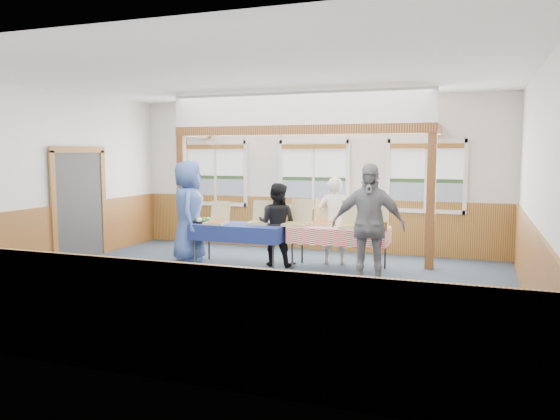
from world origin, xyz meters
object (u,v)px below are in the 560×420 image
(woman_white, at_px, (334,221))
(person_grey, at_px, (368,225))
(woman_black, at_px, (277,224))
(man_blue, at_px, (189,211))
(table_right, at_px, (339,230))
(table_left, at_px, (239,227))

(woman_white, relative_size, person_grey, 0.85)
(woman_black, height_order, person_grey, person_grey)
(man_blue, bearing_deg, person_grey, -126.93)
(table_right, relative_size, man_blue, 0.90)
(table_left, height_order, table_right, same)
(table_right, distance_m, woman_white, 0.45)
(man_blue, bearing_deg, woman_black, -107.10)
(man_blue, bearing_deg, table_right, -108.34)
(woman_white, distance_m, woman_black, 1.07)
(table_right, bearing_deg, woman_white, 115.81)
(person_grey, bearing_deg, woman_white, 116.89)
(woman_black, xyz_separation_m, person_grey, (1.86, -1.01, 0.19))
(woman_black, bearing_deg, table_right, -174.02)
(table_left, bearing_deg, woman_black, -0.97)
(woman_black, bearing_deg, person_grey, 153.34)
(table_right, distance_m, man_blue, 2.87)
(woman_black, bearing_deg, table_left, 18.17)
(table_left, height_order, woman_black, woman_black)
(table_right, height_order, man_blue, man_blue)
(man_blue, bearing_deg, table_left, -113.15)
(woman_white, bearing_deg, table_right, 105.45)
(table_right, relative_size, woman_white, 1.07)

